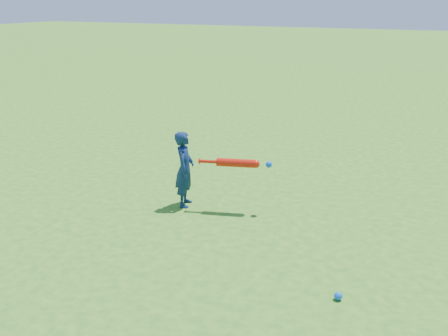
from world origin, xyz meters
name	(u,v)px	position (x,y,z in m)	size (l,w,h in m)	color
ground	(166,191)	(0.00, 0.00, 0.00)	(80.00, 80.00, 0.00)	#32711B
child	(185,169)	(0.49, -0.31, 0.48)	(0.35, 0.23, 0.97)	#10234E
ground_ball_blue	(338,296)	(2.76, -1.58, 0.04)	(0.07, 0.07, 0.07)	blue
bat_swing	(239,163)	(1.18, -0.16, 0.62)	(0.87, 0.32, 0.10)	red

